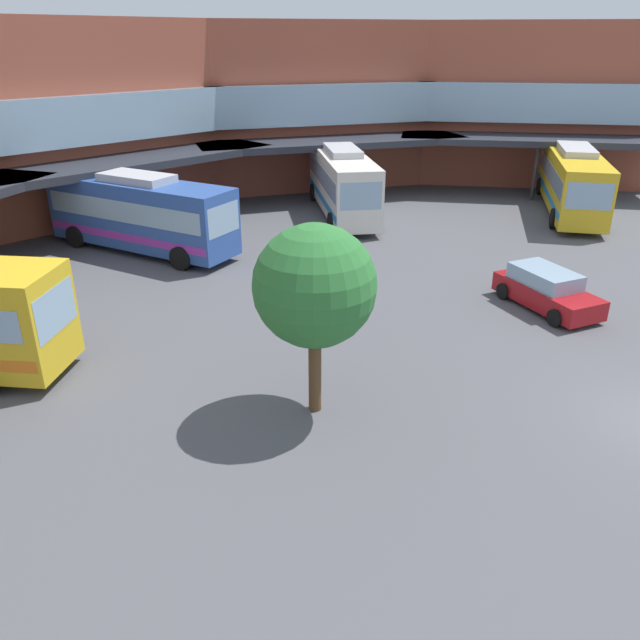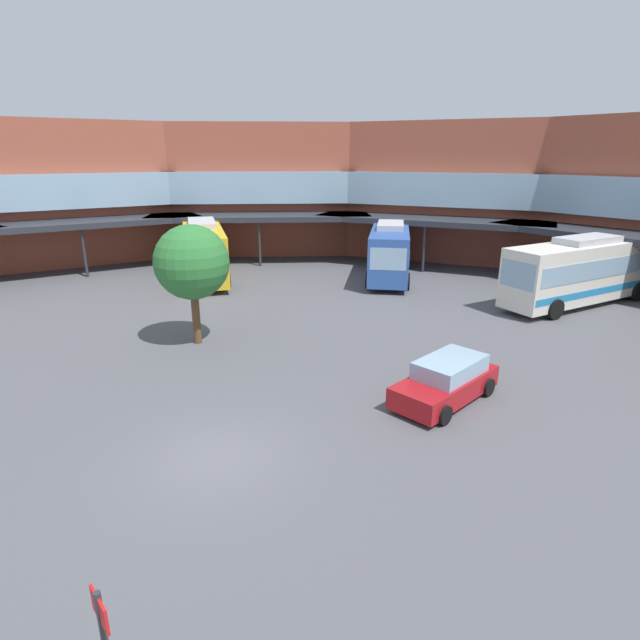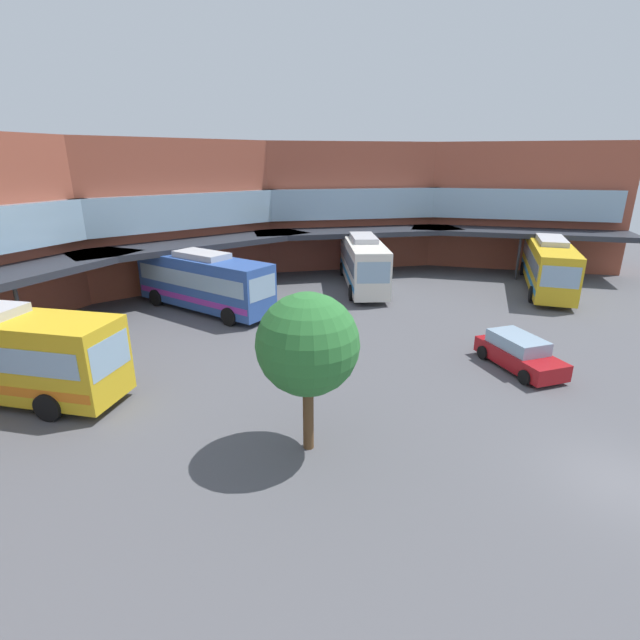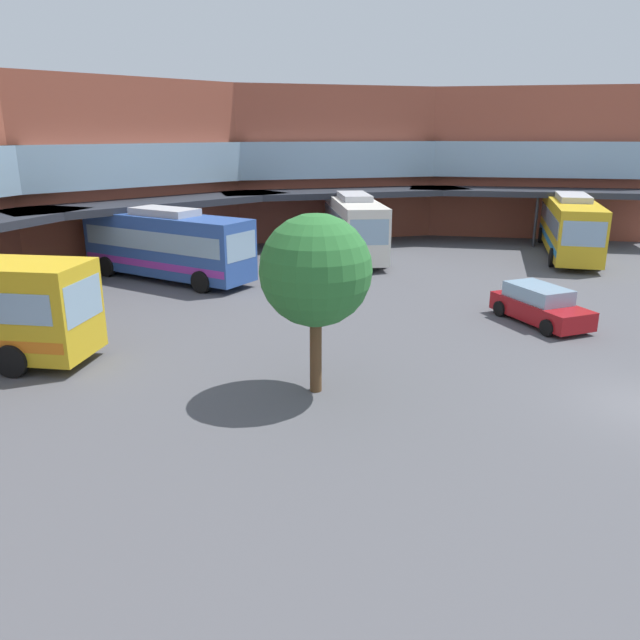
{
  "view_description": "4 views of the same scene",
  "coord_description": "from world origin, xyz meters",
  "px_view_note": "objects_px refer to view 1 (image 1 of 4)",
  "views": [
    {
      "loc": [
        -17.37,
        0.71,
        9.78
      ],
      "look_at": [
        -1.65,
        10.14,
        1.47
      ],
      "focal_mm": 35.34,
      "sensor_mm": 36.0,
      "label": 1
    },
    {
      "loc": [
        5.14,
        -11.97,
        8.36
      ],
      "look_at": [
        1.33,
        9.65,
        1.13
      ],
      "focal_mm": 28.57,
      "sensor_mm": 36.0,
      "label": 2
    },
    {
      "loc": [
        -14.95,
        0.26,
        9.29
      ],
      "look_at": [
        2.37,
        13.21,
        1.84
      ],
      "focal_mm": 26.26,
      "sensor_mm": 36.0,
      "label": 3
    },
    {
      "loc": [
        -18.81,
        -0.91,
        7.65
      ],
      "look_at": [
        -1.57,
        10.34,
        1.32
      ],
      "focal_mm": 34.55,
      "sensor_mm": 36.0,
      "label": 4
    }
  ],
  "objects_px": {
    "bus_1": "(141,213)",
    "parked_car": "(546,290)",
    "plaza_tree": "(315,287)",
    "bus_3": "(572,179)",
    "bus_0": "(342,181)"
  },
  "relations": [
    {
      "from": "bus_1",
      "to": "plaza_tree",
      "type": "bearing_deg",
      "value": -30.03
    },
    {
      "from": "bus_0",
      "to": "bus_1",
      "type": "relative_size",
      "value": 0.98
    },
    {
      "from": "parked_car",
      "to": "plaza_tree",
      "type": "distance_m",
      "value": 11.99
    },
    {
      "from": "bus_1",
      "to": "parked_car",
      "type": "relative_size",
      "value": 2.19
    },
    {
      "from": "bus_3",
      "to": "bus_0",
      "type": "bearing_deg",
      "value": -73.99
    },
    {
      "from": "parked_car",
      "to": "plaza_tree",
      "type": "relative_size",
      "value": 0.85
    },
    {
      "from": "bus_1",
      "to": "plaza_tree",
      "type": "distance_m",
      "value": 16.93
    },
    {
      "from": "bus_3",
      "to": "parked_car",
      "type": "distance_m",
      "value": 16.25
    },
    {
      "from": "parked_car",
      "to": "plaza_tree",
      "type": "xyz_separation_m",
      "value": [
        -10.93,
        3.89,
        3.02
      ]
    },
    {
      "from": "bus_1",
      "to": "parked_car",
      "type": "bearing_deg",
      "value": 7.32
    },
    {
      "from": "bus_0",
      "to": "plaza_tree",
      "type": "distance_m",
      "value": 21.63
    },
    {
      "from": "bus_0",
      "to": "bus_1",
      "type": "xyz_separation_m",
      "value": [
        -11.14,
        4.96,
        -0.06
      ]
    },
    {
      "from": "bus_1",
      "to": "bus_3",
      "type": "distance_m",
      "value": 25.0
    },
    {
      "from": "bus_0",
      "to": "plaza_tree",
      "type": "bearing_deg",
      "value": -12.08
    },
    {
      "from": "bus_3",
      "to": "parked_car",
      "type": "height_order",
      "value": "bus_3"
    }
  ]
}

